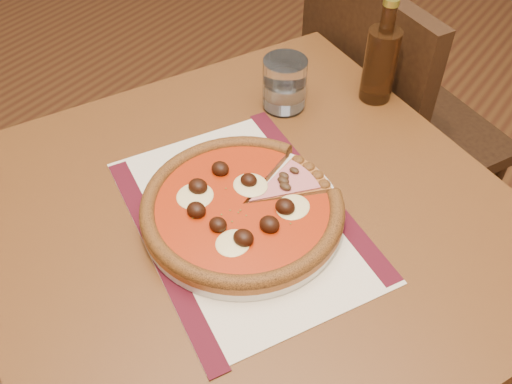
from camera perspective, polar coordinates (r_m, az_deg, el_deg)
table at (r=0.97m, az=-0.71°, el=-6.09°), size 1.05×1.05×0.75m
chair_far at (r=1.48m, az=12.77°, el=6.91°), size 0.56×0.56×0.89m
placemat at (r=0.88m, az=-1.34°, el=-2.68°), size 0.52×0.46×0.00m
plate at (r=0.88m, az=-1.36°, el=-2.25°), size 0.31×0.31×0.02m
pizza at (r=0.86m, az=-1.40°, el=-1.37°), size 0.31×0.31×0.04m
ham_slice at (r=0.89m, az=3.87°, el=0.19°), size 0.09×0.13×0.02m
water_glass at (r=1.07m, az=2.87°, el=10.76°), size 0.10×0.10×0.10m
bottle at (r=1.10m, az=12.35°, el=12.65°), size 0.06×0.06×0.20m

